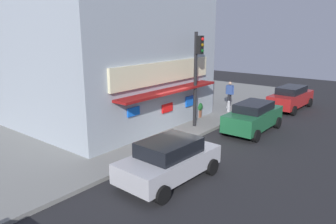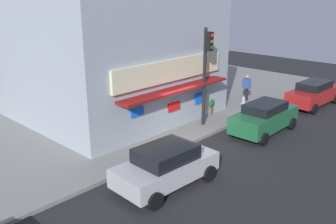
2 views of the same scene
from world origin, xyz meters
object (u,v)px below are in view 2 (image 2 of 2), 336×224
object	(u,v)px
fire_hydrant	(243,102)
pedestrian	(247,87)
potted_plant_by_doorway	(210,105)
traffic_light	(206,64)
parked_car_red	(314,93)
trash_can	(142,128)
parked_car_silver	(166,166)
parked_car_green	(264,117)

from	to	relation	value
fire_hydrant	pedestrian	distance (m)	1.73
potted_plant_by_doorway	traffic_light	bearing A→B (deg)	-150.48
pedestrian	potted_plant_by_doorway	world-z (taller)	pedestrian
potted_plant_by_doorway	parked_car_red	bearing A→B (deg)	-29.83
traffic_light	trash_can	size ratio (longest dim) A/B	5.46
potted_plant_by_doorway	fire_hydrant	bearing A→B (deg)	-19.71
traffic_light	potted_plant_by_doorway	bearing A→B (deg)	29.52
fire_hydrant	parked_car_red	size ratio (longest dim) A/B	0.16
potted_plant_by_doorway	parked_car_red	xyz separation A→B (m)	(6.24, -3.58, 0.16)
trash_can	parked_car_silver	size ratio (longest dim) A/B	0.23
traffic_light	pedestrian	bearing A→B (deg)	8.90
parked_car_silver	parked_car_green	bearing A→B (deg)	0.54
traffic_light	potted_plant_by_doorway	distance (m)	3.43
fire_hydrant	parked_car_green	distance (m)	3.85
traffic_light	pedestrian	world-z (taller)	traffic_light
parked_car_silver	parked_car_green	distance (m)	7.46
fire_hydrant	parked_car_silver	world-z (taller)	parked_car_silver
parked_car_silver	parked_car_red	xyz separation A→B (m)	(13.92, 0.19, 0.03)
traffic_light	pedestrian	distance (m)	6.06
pedestrian	parked_car_silver	world-z (taller)	pedestrian
trash_can	parked_car_red	xyz separation A→B (m)	(11.50, -3.73, 0.21)
parked_car_silver	pedestrian	bearing A→B (deg)	17.66
fire_hydrant	traffic_light	bearing A→B (deg)	-177.92
fire_hydrant	parked_car_red	bearing A→B (deg)	-35.06
fire_hydrant	trash_can	distance (m)	7.65
potted_plant_by_doorway	parked_car_red	size ratio (longest dim) A/B	0.21
fire_hydrant	parked_car_green	bearing A→B (deg)	-131.73
traffic_light	fire_hydrant	xyz separation A→B (m)	(4.07, 0.15, -2.96)
trash_can	parked_car_silver	xyz separation A→B (m)	(-2.43, -3.92, 0.18)
potted_plant_by_doorway	parked_car_green	distance (m)	3.71
parked_car_silver	potted_plant_by_doorway	bearing A→B (deg)	26.14
traffic_light	fire_hydrant	size ratio (longest dim) A/B	6.95
pedestrian	potted_plant_by_doorway	bearing A→B (deg)	178.18
traffic_light	pedestrian	size ratio (longest dim) A/B	2.96
pedestrian	trash_can	bearing A→B (deg)	178.26
traffic_light	parked_car_red	xyz separation A→B (m)	(7.98, -2.60, -2.63)
parked_car_red	trash_can	bearing A→B (deg)	162.01
pedestrian	fire_hydrant	bearing A→B (deg)	-153.69
fire_hydrant	trash_can	xyz separation A→B (m)	(-7.59, 0.99, 0.11)
fire_hydrant	pedestrian	xyz separation A→B (m)	(1.45, 0.72, 0.61)
parked_car_green	pedestrian	bearing A→B (deg)	41.81
traffic_light	parked_car_green	distance (m)	4.07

